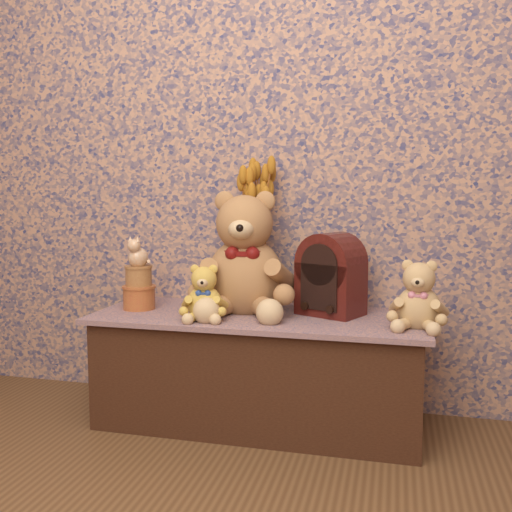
% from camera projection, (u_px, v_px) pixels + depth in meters
% --- Properties ---
extents(display_shelf, '(1.32, 0.54, 0.45)m').
position_uv_depth(display_shelf, '(259.00, 369.00, 2.28)').
color(display_shelf, navy).
rests_on(display_shelf, ground).
extents(teddy_large, '(0.48, 0.55, 0.53)m').
position_uv_depth(teddy_large, '(245.00, 247.00, 2.29)').
color(teddy_large, '#A36D3F').
rests_on(teddy_large, display_shelf).
extents(teddy_medium, '(0.22, 0.25, 0.23)m').
position_uv_depth(teddy_medium, '(204.00, 290.00, 2.16)').
color(teddy_medium, gold).
rests_on(teddy_medium, display_shelf).
extents(teddy_small, '(0.23, 0.27, 0.26)m').
position_uv_depth(teddy_small, '(419.00, 291.00, 2.02)').
color(teddy_small, tan).
rests_on(teddy_small, display_shelf).
extents(cathedral_radio, '(0.29, 0.26, 0.33)m').
position_uv_depth(cathedral_radio, '(331.00, 274.00, 2.23)').
color(cathedral_radio, '#3D100B').
rests_on(cathedral_radio, display_shelf).
extents(ceramic_vase, '(0.16, 0.16, 0.20)m').
position_uv_depth(ceramic_vase, '(258.00, 283.00, 2.40)').
color(ceramic_vase, tan).
rests_on(ceramic_vase, display_shelf).
extents(dried_stalks, '(0.23, 0.23, 0.37)m').
position_uv_depth(dried_stalks, '(258.00, 215.00, 2.37)').
color(dried_stalks, '#AF6B1C').
rests_on(dried_stalks, ceramic_vase).
extents(biscuit_tin_lower, '(0.14, 0.14, 0.10)m').
position_uv_depth(biscuit_tin_lower, '(139.00, 298.00, 2.35)').
color(biscuit_tin_lower, '#CB8B3B').
rests_on(biscuit_tin_lower, display_shelf).
extents(biscuit_tin_upper, '(0.14, 0.14, 0.08)m').
position_uv_depth(biscuit_tin_upper, '(139.00, 276.00, 2.34)').
color(biscuit_tin_upper, tan).
rests_on(biscuit_tin_upper, biscuit_tin_lower).
extents(cat_figurine, '(0.10, 0.11, 0.13)m').
position_uv_depth(cat_figurine, '(138.00, 251.00, 2.33)').
color(cat_figurine, silver).
rests_on(cat_figurine, biscuit_tin_upper).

